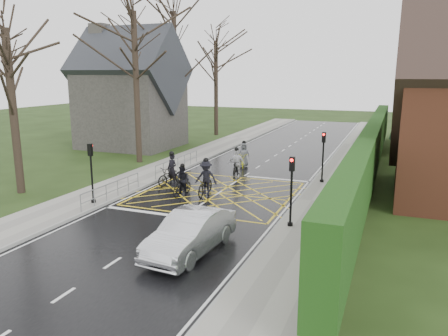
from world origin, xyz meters
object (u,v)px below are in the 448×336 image
Objects in this scene: cyclist_front at (236,166)px; car at (190,233)px; cyclist_mid at (206,181)px; cyclist_lead at (243,158)px; cyclist_rear at (172,174)px; cyclist_back at (182,183)px.

car is at bearing -87.38° from cyclist_front.
cyclist_mid is 7.78m from cyclist_lead.
cyclist_rear is 0.48× the size of car.
cyclist_rear is 10.47m from car.
cyclist_rear is 2.51m from cyclist_back.
cyclist_mid reaches higher than cyclist_lead.
cyclist_rear is at bearing -127.37° from cyclist_lead.
cyclist_back is 5.30m from cyclist_front.
cyclist_front is 0.98× the size of cyclist_lead.
cyclist_lead is (-0.47, 7.77, -0.11)m from cyclist_mid.
cyclist_lead is at bearing 88.37° from cyclist_mid.
cyclist_back is 0.39× the size of car.
cyclist_lead is (2.38, 6.48, -0.01)m from cyclist_rear.
car is at bearing -95.44° from cyclist_lead.
cyclist_rear reaches higher than cyclist_front.
cyclist_lead reaches higher than car.
cyclist_back is at bearing -30.49° from cyclist_rear.
cyclist_mid is at bearing -103.81° from cyclist_lead.
cyclist_rear reaches higher than cyclist_back.
car is at bearing -75.19° from cyclist_mid.
cyclist_front reaches higher than car.
cyclist_rear is 4.43m from cyclist_front.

